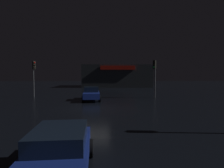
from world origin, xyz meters
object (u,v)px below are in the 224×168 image
object	(u,v)px
traffic_signal_main	(34,69)
car_far	(58,153)
car_near	(91,93)
store_building	(117,76)
traffic_signal_cross_right	(155,71)

from	to	relation	value
traffic_signal_main	car_far	world-z (taller)	traffic_signal_main
car_far	car_near	bearing A→B (deg)	91.53
car_near	store_building	bearing A→B (deg)	80.03
traffic_signal_main	traffic_signal_cross_right	bearing A→B (deg)	-3.70
traffic_signal_cross_right	traffic_signal_main	bearing A→B (deg)	176.30
traffic_signal_main	car_near	bearing A→B (deg)	-20.60
car_near	traffic_signal_cross_right	bearing A→B (deg)	13.54
traffic_signal_cross_right	car_far	size ratio (longest dim) A/B	1.12
traffic_signal_main	traffic_signal_cross_right	world-z (taller)	traffic_signal_cross_right
traffic_signal_main	car_near	xyz separation A→B (m)	(7.42, -2.79, -2.75)
traffic_signal_cross_right	car_near	world-z (taller)	traffic_signal_cross_right
traffic_signal_main	car_near	size ratio (longest dim) A/B	1.02
store_building	car_far	xyz separation A→B (m)	(-3.53, -37.56, -1.78)
store_building	traffic_signal_cross_right	bearing A→B (deg)	-80.02
store_building	car_near	xyz separation A→B (m)	(-3.94, -22.39, -1.73)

